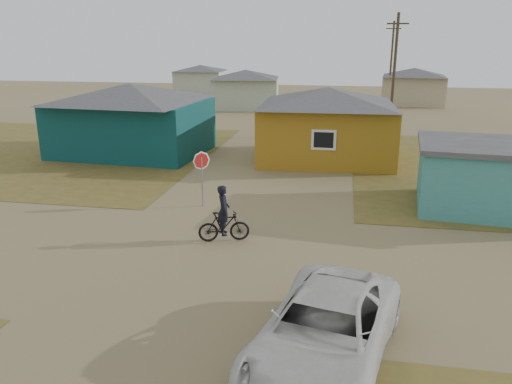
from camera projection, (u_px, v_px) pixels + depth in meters
ground at (218, 262)px, 14.80m from camera, size 120.00×120.00×0.00m
grass_nw at (43, 151)px, 29.42m from camera, size 20.00×18.00×0.00m
house_teal at (132, 118)px, 28.35m from camera, size 8.93×7.08×4.00m
house_yellow at (327, 123)px, 26.96m from camera, size 7.72×6.76×3.90m
shed_turquoise at (503, 177)px, 18.91m from camera, size 6.71×4.93×2.60m
house_pale_west at (246, 88)px, 47.26m from camera, size 7.04×6.15×3.60m
house_beige_east at (413, 86)px, 50.17m from camera, size 6.95×6.05×3.60m
house_pale_north at (200, 79)px, 59.95m from camera, size 6.28×5.81×3.40m
utility_pole_near at (394, 74)px, 33.17m from camera, size 1.40×0.20×8.00m
utility_pole_far at (391, 63)px, 48.05m from camera, size 1.40×0.20×8.00m
stop_sign at (202, 166)px, 19.27m from camera, size 0.69×0.29×2.22m
cyclist at (224, 221)px, 16.15m from camera, size 1.74×0.96×1.89m
vehicle at (325, 332)px, 9.94m from camera, size 3.49×5.65×1.46m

